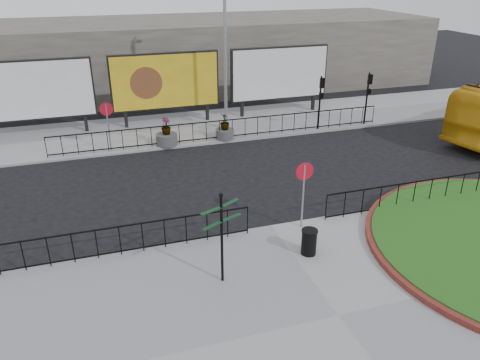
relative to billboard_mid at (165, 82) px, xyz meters
name	(u,v)px	position (x,y,z in m)	size (l,w,h in m)	color
ground	(271,228)	(1.50, -12.97, -2.60)	(90.00, 90.00, 0.00)	black
pavement_near	(338,317)	(1.50, -17.97, -2.54)	(30.00, 10.00, 0.12)	gray
pavement_far	(197,127)	(1.50, -0.97, -2.54)	(44.00, 6.00, 0.12)	gray
railing_near_left	(97,244)	(-4.50, -13.27, -1.93)	(10.00, 0.10, 1.10)	black
railing_near_right	(431,191)	(8.00, -13.27, -1.93)	(9.00, 0.10, 1.10)	black
railing_far	(226,129)	(2.50, -3.67, -1.93)	(18.00, 0.10, 1.10)	black
speed_sign_far	(107,116)	(-3.50, -3.57, -0.68)	(0.64, 0.07, 2.47)	gray
speed_sign_near	(304,181)	(2.50, -13.37, -0.68)	(0.64, 0.07, 2.47)	gray
billboard_left	(33,91)	(-7.00, 0.00, 0.00)	(6.20, 0.31, 4.10)	black
billboard_mid	(165,82)	(0.00, 0.00, 0.00)	(6.20, 0.31, 4.10)	black
billboard_right	(280,74)	(7.00, 0.00, 0.00)	(6.20, 0.31, 4.10)	black
lamp_post	(225,44)	(3.01, -1.97, 2.23)	(0.74, 0.18, 9.23)	gray
signal_pole_a	(321,95)	(8.00, -3.63, -0.50)	(0.22, 0.26, 3.00)	black
signal_pole_b	(368,91)	(11.00, -3.63, -0.50)	(0.22, 0.26, 3.00)	black
building_backdrop	(165,55)	(1.50, 9.03, -0.10)	(40.00, 10.00, 5.00)	slate
fingerpost_sign	(222,229)	(-1.04, -15.54, -0.73)	(1.30, 0.76, 2.90)	black
litter_bin	(309,242)	(2.00, -15.02, -2.04)	(0.53, 0.53, 0.87)	black
planter_a	(167,136)	(-0.67, -3.57, -2.02)	(1.10, 1.10, 1.45)	#4C4C4F
planter_b	(225,130)	(2.47, -3.57, -2.01)	(0.98, 0.98, 1.40)	#4C4C4F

